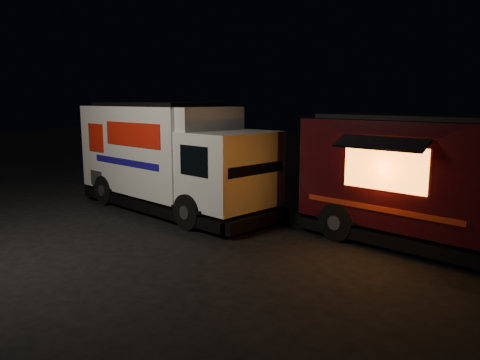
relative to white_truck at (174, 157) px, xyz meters
The scene contains 3 objects.
ground 3.08m from the white_truck, 61.65° to the right, with size 80.00×80.00×0.00m, color black.
white_truck is the anchor object (origin of this frame).
red_truck 7.72m from the white_truck, ahead, with size 6.64×2.44×3.09m, color #32090C, non-canonical shape.
Camera 1 is at (7.69, -9.26, 3.43)m, focal length 35.00 mm.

